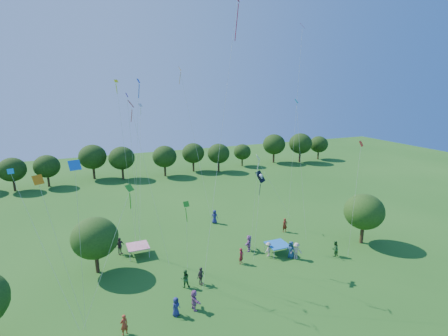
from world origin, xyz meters
TOP-DOWN VIEW (x-y plane):
  - near_tree_north at (-10.45, 20.87)m, footprint 4.40×4.40m
  - near_tree_east at (17.97, 15.85)m, footprint 4.45×4.45m
  - treeline at (-1.73, 55.43)m, footprint 88.01×8.77m
  - tent_red_stripe at (-6.23, 22.87)m, footprint 2.20×2.20m
  - tent_blue at (7.68, 17.40)m, footprint 2.20×2.20m
  - crowd_person_0 at (-5.16, 11.54)m, footprint 0.89×0.79m
  - crowd_person_1 at (-9.20, 10.93)m, footprint 0.70×0.57m
  - crowd_person_2 at (12.98, 14.52)m, footprint 0.94×0.67m
  - crowd_person_3 at (6.48, 17.25)m, footprint 1.12×0.85m
  - crowd_person_4 at (-8.00, 23.80)m, footprint 1.22×1.03m
  - crowd_person_5 at (5.12, 19.15)m, footprint 1.57×1.68m
  - crowd_person_6 at (8.49, 16.03)m, footprint 0.85×1.03m
  - crowd_person_7 at (11.49, 21.90)m, footprint 0.69×0.47m
  - crowd_person_8 at (-3.34, 15.11)m, footprint 0.90×0.60m
  - crowd_person_9 at (8.87, 15.62)m, footprint 1.28×0.97m
  - crowd_person_10 at (-1.91, 14.93)m, footprint 1.07×0.96m
  - crowd_person_11 at (-3.59, 11.68)m, footprint 0.74×1.67m
  - crowd_person_12 at (4.51, 27.84)m, footprint 1.00×0.92m
  - crowd_person_13 at (3.15, 16.94)m, footprint 0.75×0.69m
  - pirate_kite at (4.62, 16.00)m, footprint 1.77×1.70m
  - red_high_kite at (1.37, 15.87)m, footprint 5.46×5.08m
  - small_kite_0 at (11.75, 20.87)m, footprint 1.60×3.20m
  - small_kite_1 at (-13.13, 10.18)m, footprint 1.93×1.44m
  - small_kite_2 at (-7.06, 22.17)m, footprint 1.31×1.88m
  - small_kite_3 at (-3.11, 14.89)m, footprint 0.57×1.37m
  - small_kite_4 at (-11.42, 8.61)m, footprint 0.76×2.85m
  - small_kite_5 at (-6.49, 20.90)m, footprint 1.03×3.49m
  - small_kite_6 at (3.16, 14.07)m, footprint 1.44×3.67m
  - small_kite_7 at (9.55, 17.07)m, footprint 2.08×0.77m
  - small_kite_8 at (-6.44, 17.47)m, footprint 2.89×0.82m
  - small_kite_9 at (11.89, 11.16)m, footprint 0.93×1.27m
  - small_kite_10 at (0.85, 26.74)m, footprint 3.07×2.55m
  - small_kite_11 at (-8.92, 10.12)m, footprint 3.97×1.19m
  - small_kite_12 at (-5.81, 21.20)m, footprint 1.09×2.92m
  - small_kite_13 at (9.93, 24.97)m, footprint 3.78×2.90m
  - small_kite_14 at (-4.41, 28.34)m, footprint 2.35×7.16m
  - small_kite_15 at (-14.87, 15.21)m, footprint 3.89×6.01m

SIDE VIEW (x-z plane):
  - crowd_person_3 at x=6.48m, z-range 0.00..1.56m
  - crowd_person_0 at x=-5.16m, z-range 0.00..1.59m
  - crowd_person_1 at x=-9.20m, z-range 0.00..1.63m
  - crowd_person_8 at x=-3.34m, z-range 0.00..1.68m
  - crowd_person_13 at x=3.15m, z-range 0.00..1.69m
  - crowd_person_10 at x=-1.91m, z-range 0.00..1.70m
  - crowd_person_2 at x=12.98m, z-range 0.00..1.71m
  - crowd_person_11 at x=-3.59m, z-range 0.00..1.73m
  - crowd_person_7 at x=11.49m, z-range 0.00..1.75m
  - crowd_person_9 at x=8.87m, z-range 0.00..1.79m
  - crowd_person_12 at x=4.51m, z-range 0.00..1.81m
  - crowd_person_5 at x=5.12m, z-range 0.00..1.82m
  - crowd_person_6 at x=8.49m, z-range 0.00..1.84m
  - crowd_person_4 at x=-8.00m, z-range 0.00..1.91m
  - tent_red_stripe at x=-6.23m, z-range 0.49..1.59m
  - tent_blue at x=7.68m, z-range 0.49..1.59m
  - near_tree_north at x=-10.45m, z-range 0.81..6.39m
  - near_tree_east at x=17.97m, z-range 0.90..6.72m
  - treeline at x=-1.73m, z-range 0.70..7.48m
  - small_kite_3 at x=-3.11m, z-range 3.49..10.40m
  - small_kite_13 at x=9.93m, z-range 3.78..11.44m
  - small_kite_15 at x=-14.87m, z-range 3.62..14.13m
  - pirate_kite at x=4.62m, z-range 4.95..13.40m
  - small_kite_11 at x=-8.92m, z-range 4.35..14.62m
  - small_kite_6 at x=3.16m, z-range 4.69..15.37m
  - small_kite_1 at x=-13.13m, z-range 4.77..16.20m
  - small_kite_9 at x=11.89m, z-range 4.66..16.36m
  - small_kite_4 at x=-11.42m, z-range 5.18..17.66m
  - small_kite_14 at x=-4.41m, z-range 4.77..19.06m
  - small_kite_5 at x=-6.49m, z-range 4.27..20.07m
  - small_kite_7 at x=9.55m, z-range 4.79..19.88m
  - small_kite_2 at x=-7.06m, z-range 4.45..21.39m
  - small_kite_12 at x=-5.81m, z-range 5.12..22.13m
  - small_kite_8 at x=-6.44m, z-range 6.42..21.69m
  - small_kite_10 at x=0.85m, z-range 6.01..24.43m
  - small_kite_0 at x=11.75m, z-range 7.35..30.00m
  - red_high_kite at x=1.37m, z-range 7.89..31.73m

